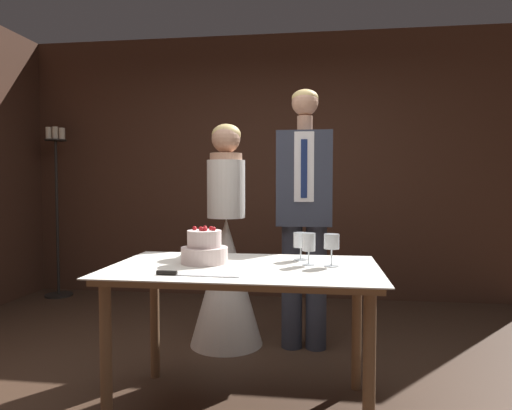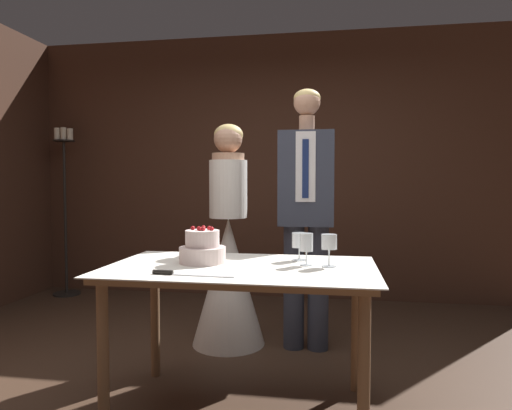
# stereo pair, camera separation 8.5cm
# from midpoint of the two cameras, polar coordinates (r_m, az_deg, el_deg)

# --- Properties ---
(ground_plane) EXTENTS (40.00, 40.00, 0.00)m
(ground_plane) POSITION_cam_midpoint_polar(r_m,az_deg,el_deg) (2.67, -4.24, -24.07)
(ground_plane) COLOR #422D21
(wall_back) EXTENTS (5.36, 0.12, 2.74)m
(wall_back) POSITION_cam_midpoint_polar(r_m,az_deg,el_deg) (4.85, 2.73, 4.76)
(wall_back) COLOR #472B1E
(wall_back) RESTS_ON ground_plane
(cake_table) EXTENTS (1.40, 0.84, 0.77)m
(cake_table) POSITION_cam_midpoint_polar(r_m,az_deg,el_deg) (2.43, -0.86, -9.65)
(cake_table) COLOR brown
(cake_table) RESTS_ON ground_plane
(tiered_cake) EXTENTS (0.25, 0.25, 0.20)m
(tiered_cake) POSITION_cam_midpoint_polar(r_m,az_deg,el_deg) (2.51, -5.74, -5.47)
(tiered_cake) COLOR beige
(tiered_cake) RESTS_ON cake_table
(cake_knife) EXTENTS (0.40, 0.04, 0.02)m
(cake_knife) POSITION_cam_midpoint_polar(r_m,az_deg,el_deg) (2.20, -8.74, -8.46)
(cake_knife) COLOR silver
(cake_knife) RESTS_ON cake_table
(wine_glass_near) EXTENTS (0.08, 0.08, 0.16)m
(wine_glass_near) POSITION_cam_midpoint_polar(r_m,az_deg,el_deg) (2.58, 6.38, -4.57)
(wine_glass_near) COLOR silver
(wine_glass_near) RESTS_ON cake_table
(wine_glass_middle) EXTENTS (0.07, 0.07, 0.17)m
(wine_glass_middle) POSITION_cam_midpoint_polar(r_m,az_deg,el_deg) (2.43, 7.32, -4.86)
(wine_glass_middle) COLOR silver
(wine_glass_middle) RESTS_ON cake_table
(wine_glass_far) EXTENTS (0.08, 0.08, 0.17)m
(wine_glass_far) POSITION_cam_midpoint_polar(r_m,az_deg,el_deg) (2.40, 10.14, -4.78)
(wine_glass_far) COLOR silver
(wine_glass_far) RESTS_ON cake_table
(bride) EXTENTS (0.54, 0.54, 1.64)m
(bride) POSITION_cam_midpoint_polar(r_m,az_deg,el_deg) (3.42, -2.74, -7.33)
(bride) COLOR white
(bride) RESTS_ON ground_plane
(groom) EXTENTS (0.39, 0.25, 1.87)m
(groom) POSITION_cam_midpoint_polar(r_m,az_deg,el_deg) (3.30, 7.05, -0.42)
(groom) COLOR #333847
(groom) RESTS_ON ground_plane
(candle_stand) EXTENTS (0.28, 0.28, 1.79)m
(candle_stand) POSITION_cam_midpoint_polar(r_m,az_deg,el_deg) (5.27, -22.34, -0.52)
(candle_stand) COLOR black
(candle_stand) RESTS_ON ground_plane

